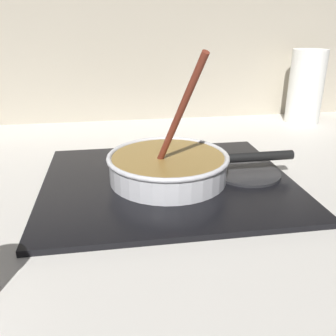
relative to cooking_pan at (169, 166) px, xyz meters
The scene contains 7 objects.
ground 0.19m from the cooking_pan, 99.08° to the right, with size 2.40×1.60×0.04m, color beige.
backsplash_wall 0.65m from the cooking_pan, 92.69° to the left, with size 2.40×0.02×0.55m, color #B2A893.
hob_plate 0.04m from the cooking_pan, 167.79° to the left, with size 0.56×0.48×0.01m, color black.
burner_ring 0.03m from the cooking_pan, 167.79° to the left, with size 0.21×0.21×0.01m, color #592D0C.
spare_burner 0.19m from the cooking_pan, ahead, with size 0.16×0.16×0.01m, color #262628.
cooking_pan is the anchor object (origin of this frame).
paper_towel_roll 0.75m from the cooking_pan, 39.47° to the left, with size 0.12×0.12×0.26m, color white.
Camera 1 is at (-0.09, -0.56, 0.35)m, focal length 38.52 mm.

